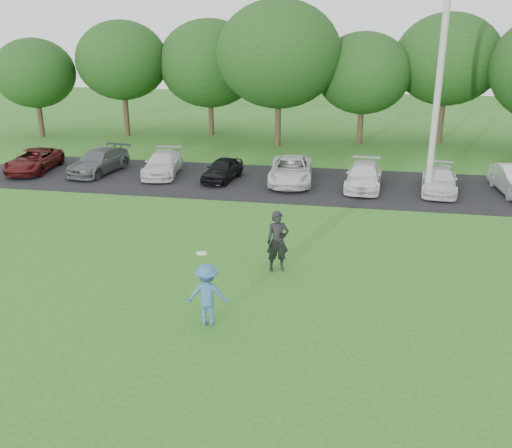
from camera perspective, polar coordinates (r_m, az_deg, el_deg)
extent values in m
plane|color=#2C6B1E|center=(15.45, -2.41, -8.88)|extent=(100.00, 100.00, 0.00)
cube|color=black|center=(27.40, 3.65, 4.06)|extent=(32.00, 6.50, 0.03)
cylinder|color=#A5A5A0|center=(25.45, 17.88, 13.86)|extent=(0.28, 0.28, 10.39)
imported|color=#37679D|center=(14.62, -4.89, -7.03)|extent=(1.16, 0.79, 1.66)
cylinder|color=white|center=(14.19, -5.46, -2.93)|extent=(0.27, 0.27, 0.07)
imported|color=black|center=(17.61, 2.18, -1.73)|extent=(0.81, 0.67, 1.92)
cube|color=black|center=(17.32, 2.70, -1.11)|extent=(0.17, 0.14, 0.10)
imported|color=#4D1011|center=(31.64, -21.35, 5.95)|extent=(2.24, 4.17, 1.11)
imported|color=#585B60|center=(30.26, -15.45, 6.07)|extent=(2.23, 4.26, 1.18)
imported|color=silver|center=(29.13, -9.32, 5.97)|extent=(2.13, 4.10, 1.14)
imported|color=black|center=(27.84, -3.37, 5.49)|extent=(1.72, 3.28, 1.07)
imported|color=silver|center=(27.41, 3.51, 5.40)|extent=(2.31, 4.44, 1.19)
imported|color=white|center=(26.94, 10.72, 4.75)|extent=(1.78, 3.95, 1.12)
imported|color=silver|center=(27.15, 17.87, 4.21)|extent=(1.88, 3.85, 1.08)
cylinder|color=#38281C|center=(41.20, -20.73, 9.68)|extent=(0.36, 0.36, 2.20)
ellipsoid|color=#214C19|center=(40.84, -21.26, 13.89)|extent=(5.20, 5.20, 4.42)
cylinder|color=#38281C|center=(39.89, -12.84, 10.53)|extent=(0.36, 0.36, 2.70)
ellipsoid|color=#214C19|center=(39.51, -13.24, 15.65)|extent=(5.94, 5.94, 5.05)
cylinder|color=#38281C|center=(39.45, -4.51, 10.48)|extent=(0.36, 0.36, 2.20)
ellipsoid|color=#214C19|center=(39.04, -4.65, 15.71)|extent=(6.68, 6.68, 5.68)
cylinder|color=#38281C|center=(35.70, 2.20, 9.96)|extent=(0.36, 0.36, 2.70)
ellipsoid|color=#214C19|center=(35.23, 2.30, 16.60)|extent=(7.42, 7.42, 6.31)
cylinder|color=#38281C|center=(36.75, 10.37, 9.55)|extent=(0.36, 0.36, 2.20)
ellipsoid|color=#214C19|center=(36.34, 10.69, 14.61)|extent=(5.76, 5.76, 4.90)
cylinder|color=#38281C|center=(38.40, 18.00, 9.72)|extent=(0.36, 0.36, 2.70)
ellipsoid|color=#214C19|center=(37.99, 18.62, 15.34)|extent=(6.50, 6.50, 5.53)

